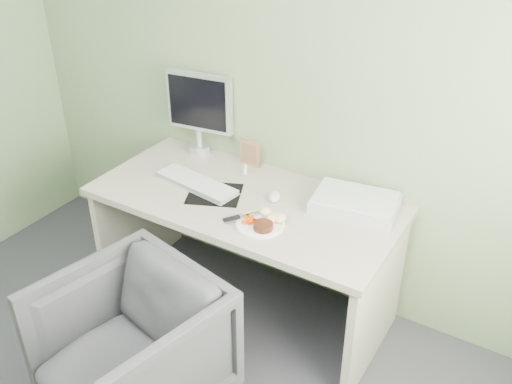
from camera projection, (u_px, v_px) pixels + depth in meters
The scene contains 15 objects.
wall_back at pixel (283, 61), 2.90m from camera, with size 3.50×3.50×0.00m, color gray.
desk at pixel (245, 227), 3.03m from camera, with size 1.60×0.75×0.73m.
plate at pixel (260, 224), 2.72m from camera, with size 0.23×0.23×0.01m, color white.
steak at pixel (263, 226), 2.67m from camera, with size 0.09×0.09×0.03m, color black.
potato_pile at pixel (273, 215), 2.72m from camera, with size 0.11×0.08×0.06m, color tan.
carrot_heap at pixel (249, 219), 2.71m from camera, with size 0.06×0.05×0.04m, color #FF4C05.
steak_knife at pixel (238, 217), 2.74m from camera, with size 0.14×0.19×0.02m.
mousepad at pixel (215, 194), 2.97m from camera, with size 0.27×0.24×0.00m, color black.
keyboard at pixel (196, 183), 3.04m from camera, with size 0.48×0.14×0.02m, color white.
computer_mouse at pixel (275, 197), 2.91m from camera, with size 0.06×0.10×0.04m, color white.
photo_frame at pixel (250, 153), 3.21m from camera, with size 0.12×0.01×0.15m, color #AA6D4F.
eyedrop_bottle at pixel (245, 169), 3.14m from camera, with size 0.02×0.02×0.07m.
scanner at pixel (355, 204), 2.83m from camera, with size 0.41×0.28×0.06m, color #ACAEB4.
monitor at pixel (200, 109), 3.25m from camera, with size 0.41×0.13×0.48m.
desk_chair at pixel (132, 348), 2.58m from camera, with size 0.71×0.73×0.67m, color #343438.
Camera 1 is at (1.36, -0.49, 2.25)m, focal length 40.00 mm.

